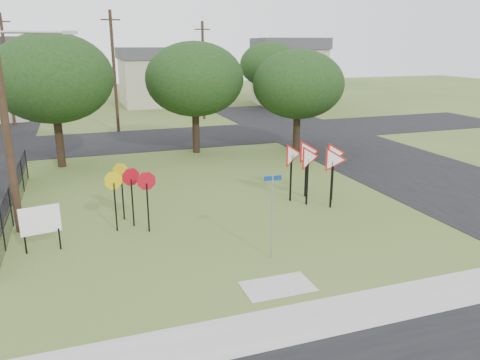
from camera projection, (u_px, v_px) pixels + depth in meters
The scene contains 21 objects.
ground at pixel (249, 253), 15.44m from camera, with size 140.00×140.00×0.00m, color #435C22.
sidewalk at pixel (307, 321), 11.63m from camera, with size 30.00×1.60×0.02m, color #9D9C94.
planting_strip at pixel (331, 349), 10.55m from camera, with size 30.00×0.80×0.02m, color #435C22.
street_right at pixel (377, 157), 28.29m from camera, with size 8.00×50.00×0.02m, color black.
street_far at pixel (152, 139), 33.56m from camera, with size 60.00×8.00×0.02m, color black.
curb_pad at pixel (278, 287), 13.26m from camera, with size 2.00×1.20×0.02m, color #9D9C94.
street_name_sign at pixel (272, 211), 14.62m from camera, with size 0.57×0.06×2.75m.
stop_sign_cluster at pixel (128, 183), 17.15m from camera, with size 1.79×1.81×2.28m.
yield_sign_cluster at pixel (314, 158), 19.87m from camera, with size 2.92×2.04×2.65m.
info_board at pixel (40, 222), 15.25m from camera, with size 1.25×0.26×1.58m.
utility_pole_main at pixel (2, 88), 15.76m from camera, with size 3.55×0.33×10.00m.
far_pole_a at pixel (114, 71), 35.26m from camera, with size 1.40×0.24×9.00m.
far_pole_b at pixel (203, 70), 41.48m from camera, with size 1.40×0.24×8.50m.
far_pole_c at pixel (7, 69), 38.17m from camera, with size 1.40×0.24×9.00m.
fence_run at pixel (14, 197), 18.48m from camera, with size 0.05×11.55×1.50m.
house_mid at pixel (158, 76), 52.06m from camera, with size 8.40×8.40×6.20m.
house_right at pixel (288, 71), 52.72m from camera, with size 8.30×8.30×7.20m.
tree_near_left at pixel (53, 78), 24.86m from camera, with size 6.40×6.40×7.27m.
tree_near_mid at pixel (195, 79), 28.39m from camera, with size 6.00×6.00×6.80m.
tree_near_right at pixel (298, 84), 28.56m from camera, with size 5.60×5.60×6.33m.
tree_far_right at pixel (269, 65), 47.58m from camera, with size 6.00×6.00×6.80m.
Camera 1 is at (-4.92, -13.26, 6.65)m, focal length 35.00 mm.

